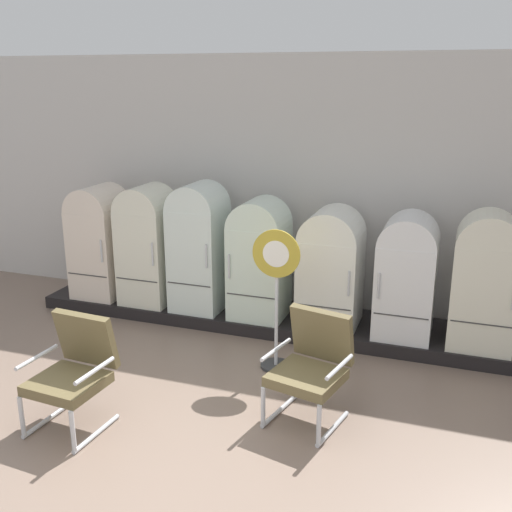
{
  "coord_description": "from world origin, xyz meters",
  "views": [
    {
      "loc": [
        2.0,
        -3.39,
        2.89
      ],
      "look_at": [
        -0.15,
        2.75,
        0.93
      ],
      "focal_mm": 41.77,
      "sensor_mm": 36.0,
      "label": 1
    }
  ],
  "objects_px": {
    "refrigerator_2": "(199,243)",
    "armchair_left": "(74,368)",
    "refrigerator_4": "(331,265)",
    "refrigerator_5": "(407,272)",
    "refrigerator_1": "(148,241)",
    "refrigerator_6": "(485,277)",
    "sign_stand": "(276,300)",
    "refrigerator_3": "(259,256)",
    "armchair_right": "(312,363)",
    "refrigerator_0": "(100,238)"
  },
  "relations": [
    {
      "from": "refrigerator_2",
      "to": "armchair_left",
      "type": "distance_m",
      "value": 2.54
    },
    {
      "from": "refrigerator_0",
      "to": "armchair_right",
      "type": "xyz_separation_m",
      "value": [
        3.26,
        -1.75,
        -0.39
      ]
    },
    {
      "from": "refrigerator_5",
      "to": "refrigerator_6",
      "type": "xyz_separation_m",
      "value": [
        0.79,
        -0.04,
        0.05
      ]
    },
    {
      "from": "refrigerator_4",
      "to": "armchair_left",
      "type": "height_order",
      "value": "refrigerator_4"
    },
    {
      "from": "refrigerator_4",
      "to": "refrigerator_5",
      "type": "relative_size",
      "value": 1.0
    },
    {
      "from": "sign_stand",
      "to": "refrigerator_4",
      "type": "bearing_deg",
      "value": 70.78
    },
    {
      "from": "refrigerator_1",
      "to": "refrigerator_5",
      "type": "bearing_deg",
      "value": 0.44
    },
    {
      "from": "refrigerator_6",
      "to": "refrigerator_5",
      "type": "bearing_deg",
      "value": 177.09
    },
    {
      "from": "sign_stand",
      "to": "armchair_right",
      "type": "bearing_deg",
      "value": -53.77
    },
    {
      "from": "refrigerator_2",
      "to": "refrigerator_3",
      "type": "height_order",
      "value": "refrigerator_2"
    },
    {
      "from": "refrigerator_0",
      "to": "refrigerator_1",
      "type": "height_order",
      "value": "refrigerator_1"
    },
    {
      "from": "refrigerator_6",
      "to": "refrigerator_2",
      "type": "bearing_deg",
      "value": 179.72
    },
    {
      "from": "refrigerator_1",
      "to": "refrigerator_4",
      "type": "distance_m",
      "value": 2.32
    },
    {
      "from": "armchair_left",
      "to": "sign_stand",
      "type": "height_order",
      "value": "sign_stand"
    },
    {
      "from": "refrigerator_2",
      "to": "refrigerator_4",
      "type": "bearing_deg",
      "value": 0.96
    },
    {
      "from": "refrigerator_4",
      "to": "armchair_left",
      "type": "xyz_separation_m",
      "value": [
        -1.65,
        -2.53,
        -0.34
      ]
    },
    {
      "from": "refrigerator_3",
      "to": "refrigerator_4",
      "type": "distance_m",
      "value": 0.84
    },
    {
      "from": "sign_stand",
      "to": "refrigerator_0",
      "type": "bearing_deg",
      "value": 160.12
    },
    {
      "from": "refrigerator_0",
      "to": "refrigerator_4",
      "type": "relative_size",
      "value": 1.06
    },
    {
      "from": "refrigerator_0",
      "to": "refrigerator_1",
      "type": "distance_m",
      "value": 0.71
    },
    {
      "from": "refrigerator_0",
      "to": "refrigerator_4",
      "type": "xyz_separation_m",
      "value": [
        3.02,
        0.01,
        -0.05
      ]
    },
    {
      "from": "refrigerator_0",
      "to": "refrigerator_6",
      "type": "xyz_separation_m",
      "value": [
        4.65,
        -0.03,
        0.0
      ]
    },
    {
      "from": "refrigerator_6",
      "to": "armchair_right",
      "type": "xyz_separation_m",
      "value": [
        -1.39,
        -1.72,
        -0.39
      ]
    },
    {
      "from": "refrigerator_6",
      "to": "armchair_left",
      "type": "relative_size",
      "value": 1.49
    },
    {
      "from": "refrigerator_2",
      "to": "refrigerator_3",
      "type": "bearing_deg",
      "value": -0.87
    },
    {
      "from": "refrigerator_1",
      "to": "refrigerator_4",
      "type": "xyz_separation_m",
      "value": [
        2.32,
        0.03,
        -0.08
      ]
    },
    {
      "from": "refrigerator_1",
      "to": "armchair_right",
      "type": "xyz_separation_m",
      "value": [
        2.55,
        -1.74,
        -0.41
      ]
    },
    {
      "from": "refrigerator_1",
      "to": "refrigerator_2",
      "type": "xyz_separation_m",
      "value": [
        0.7,
        -0.0,
        0.04
      ]
    },
    {
      "from": "refrigerator_4",
      "to": "refrigerator_2",
      "type": "bearing_deg",
      "value": -179.04
    },
    {
      "from": "refrigerator_5",
      "to": "refrigerator_6",
      "type": "bearing_deg",
      "value": -2.91
    },
    {
      "from": "refrigerator_3",
      "to": "sign_stand",
      "type": "bearing_deg",
      "value": -61.89
    },
    {
      "from": "refrigerator_1",
      "to": "refrigerator_4",
      "type": "relative_size",
      "value": 1.09
    },
    {
      "from": "refrigerator_3",
      "to": "armchair_right",
      "type": "bearing_deg",
      "value": -58.02
    },
    {
      "from": "refrigerator_4",
      "to": "sign_stand",
      "type": "bearing_deg",
      "value": -109.22
    },
    {
      "from": "refrigerator_0",
      "to": "refrigerator_1",
      "type": "relative_size",
      "value": 0.97
    },
    {
      "from": "refrigerator_0",
      "to": "refrigerator_1",
      "type": "xyz_separation_m",
      "value": [
        0.71,
        -0.02,
        0.03
      ]
    },
    {
      "from": "refrigerator_0",
      "to": "refrigerator_5",
      "type": "bearing_deg",
      "value": 0.09
    },
    {
      "from": "refrigerator_2",
      "to": "sign_stand",
      "type": "relative_size",
      "value": 1.05
    },
    {
      "from": "refrigerator_4",
      "to": "refrigerator_6",
      "type": "bearing_deg",
      "value": -1.51
    },
    {
      "from": "refrigerator_1",
      "to": "refrigerator_6",
      "type": "distance_m",
      "value": 3.95
    },
    {
      "from": "refrigerator_4",
      "to": "armchair_right",
      "type": "xyz_separation_m",
      "value": [
        0.23,
        -1.76,
        -0.34
      ]
    },
    {
      "from": "refrigerator_2",
      "to": "refrigerator_3",
      "type": "relative_size",
      "value": 1.1
    },
    {
      "from": "refrigerator_3",
      "to": "refrigerator_5",
      "type": "relative_size",
      "value": 1.05
    },
    {
      "from": "refrigerator_2",
      "to": "armchair_left",
      "type": "relative_size",
      "value": 1.6
    },
    {
      "from": "refrigerator_6",
      "to": "armchair_right",
      "type": "distance_m",
      "value": 2.25
    },
    {
      "from": "refrigerator_6",
      "to": "sign_stand",
      "type": "bearing_deg",
      "value": -154.59
    },
    {
      "from": "refrigerator_5",
      "to": "sign_stand",
      "type": "relative_size",
      "value": 0.91
    },
    {
      "from": "refrigerator_6",
      "to": "refrigerator_0",
      "type": "bearing_deg",
      "value": 179.58
    },
    {
      "from": "refrigerator_2",
      "to": "refrigerator_3",
      "type": "distance_m",
      "value": 0.78
    },
    {
      "from": "refrigerator_1",
      "to": "sign_stand",
      "type": "relative_size",
      "value": 1.0
    }
  ]
}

